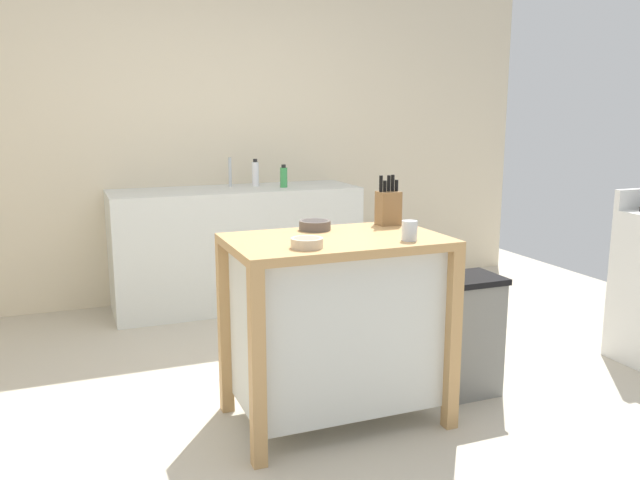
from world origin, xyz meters
name	(u,v)px	position (x,y,z in m)	size (l,w,h in m)	color
ground_plane	(313,408)	(0.00, 0.00, 0.00)	(6.49, 6.49, 0.00)	#BCB29E
wall_back	(209,132)	(0.00, 2.24, 1.30)	(5.49, 0.10, 2.60)	beige
kitchen_island	(336,319)	(0.06, -0.14, 0.50)	(0.99, 0.62, 0.89)	tan
knife_block	(388,207)	(0.44, 0.07, 0.99)	(0.11, 0.09, 0.25)	olive
bowl_ceramic_wide	(315,225)	(0.04, 0.07, 0.92)	(0.15, 0.15, 0.05)	#564C47
bowl_ceramic_small	(307,243)	(-0.14, -0.31, 0.92)	(0.14, 0.14, 0.04)	beige
drinking_cup	(409,231)	(0.34, -0.33, 0.94)	(0.07, 0.07, 0.09)	silver
trash_bin	(463,335)	(0.80, -0.11, 0.32)	(0.36, 0.28, 0.63)	slate
sink_counter	(236,247)	(0.11, 1.89, 0.45)	(1.83, 0.60, 0.89)	silver
sink_faucet	(230,172)	(0.11, 2.03, 1.00)	(0.02, 0.02, 0.22)	#B7BCC1
bottle_spray_cleaner	(255,173)	(0.30, 1.98, 0.99)	(0.05, 0.05, 0.21)	white
bottle_hand_soap	(284,177)	(0.47, 1.82, 0.97)	(0.05, 0.05, 0.17)	green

